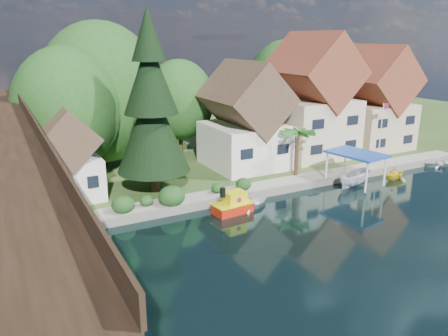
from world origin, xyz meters
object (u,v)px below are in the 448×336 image
(house_left, at_px, (245,123))
(trestle_bridge, at_px, (4,183))
(house_center, at_px, (311,104))
(tugboat, at_px, (233,204))
(boat_yellow, at_px, (395,172))
(conifer, at_px, (151,107))
(boat_white_a, at_px, (250,203))
(shed, at_px, (68,160))
(palm_tree, at_px, (298,134))
(flagpole, at_px, (382,127))
(boat_canopy, at_px, (355,172))
(house_right, at_px, (372,105))
(boat_white_b, at_px, (441,162))

(house_left, bearing_deg, trestle_bridge, -154.79)
(house_left, distance_m, house_center, 9.10)
(tugboat, distance_m, boat_yellow, 18.62)
(conifer, xyz_separation_m, boat_white_a, (6.15, -6.19, -7.63))
(shed, height_order, palm_tree, shed)
(house_center, relative_size, tugboat, 4.10)
(house_center, bearing_deg, flagpole, -56.05)
(palm_tree, distance_m, boat_canopy, 6.51)
(boat_white_a, bearing_deg, trestle_bridge, 86.47)
(house_right, xyz_separation_m, boat_yellow, (-6.21, -9.80, -5.07))
(flagpole, distance_m, tugboat, 20.95)
(trestle_bridge, bearing_deg, boat_white_a, 4.39)
(palm_tree, distance_m, boat_white_a, 9.71)
(trestle_bridge, xyz_separation_m, house_left, (23.00, 10.83, -0.21))
(house_left, xyz_separation_m, tugboat, (-6.83, -9.84, -4.44))
(trestle_bridge, bearing_deg, conifer, 32.54)
(house_center, distance_m, tugboat, 19.75)
(conifer, height_order, boat_white_b, conifer)
(house_center, xyz_separation_m, boat_white_b, (11.23, -9.26, -5.99))
(house_right, relative_size, tugboat, 3.67)
(trestle_bridge, height_order, house_right, house_right)
(palm_tree, height_order, boat_white_b, palm_tree)
(palm_tree, relative_size, boat_white_b, 1.18)
(boat_canopy, distance_m, boat_white_b, 13.65)
(shed, relative_size, boat_canopy, 1.39)
(flagpole, distance_m, boat_white_b, 8.40)
(house_right, distance_m, boat_yellow, 12.66)
(shed, distance_m, flagpole, 31.76)
(palm_tree, bearing_deg, house_center, 43.44)
(house_center, xyz_separation_m, palm_tree, (-6.27, -5.94, -1.69))
(house_center, distance_m, palm_tree, 8.80)
(house_left, bearing_deg, tugboat, -124.76)
(boat_canopy, xyz_separation_m, boat_yellow, (5.16, -0.34, -0.71))
(house_left, height_order, shed, house_left)
(shed, bearing_deg, trestle_bridge, -118.19)
(house_right, distance_m, conifer, 29.39)
(trestle_bridge, xyz_separation_m, house_center, (32.00, 11.33, 1.07))
(conifer, height_order, tugboat, conifer)
(house_center, height_order, boat_yellow, house_center)
(shed, distance_m, boat_yellow, 31.09)
(trestle_bridge, height_order, conifer, conifer)
(conifer, xyz_separation_m, boat_canopy, (17.76, -6.21, -6.61))
(conifer, bearing_deg, house_left, 16.29)
(house_left, height_order, boat_white_b, house_left)
(shed, height_order, boat_white_a, shed)
(tugboat, height_order, boat_yellow, tugboat)
(shed, xyz_separation_m, boat_canopy, (24.63, -7.96, -2.41))
(boat_white_b, bearing_deg, house_left, 90.51)
(house_right, bearing_deg, boat_yellow, -122.34)
(house_left, xyz_separation_m, house_right, (18.00, 0.00, 0.64))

